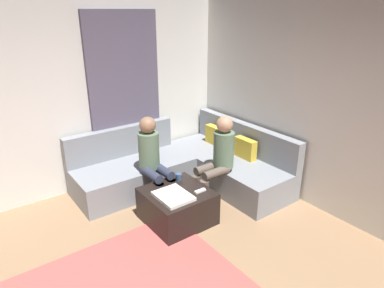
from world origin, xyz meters
The scene contains 10 objects.
wall_back centered at (0.00, 2.94, 1.35)m, with size 6.00×0.12×2.70m, color silver.
wall_left centered at (-2.94, 0.00, 1.35)m, with size 0.12×6.00×2.70m, color silver.
curtain_panel centered at (-2.84, 1.30, 1.25)m, with size 0.06×1.10×2.50m, color #595166.
sectional_couch centered at (-2.08, 1.88, 0.28)m, with size 2.10×2.55×0.87m.
ottoman centered at (-1.35, 1.19, 0.21)m, with size 0.76×0.76×0.42m, color black.
folded_blanket centered at (-1.25, 1.07, 0.44)m, with size 0.44×0.36×0.04m, color white.
coffee_mug centered at (-1.57, 1.37, 0.47)m, with size 0.08×0.08×0.10m, color #334C72.
game_remote centered at (-1.17, 1.41, 0.43)m, with size 0.05×0.15×0.02m, color white.
person_on_couch_back centered at (-1.45, 1.93, 0.66)m, with size 0.30×0.60×1.20m.
person_on_couch_side centered at (-1.93, 1.20, 0.66)m, with size 0.60×0.30×1.20m.
Camera 1 is at (1.70, -0.83, 2.50)m, focal length 31.77 mm.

